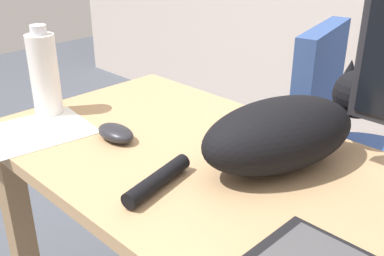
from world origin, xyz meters
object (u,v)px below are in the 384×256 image
at_px(office_chair, 348,188).
at_px(computer_mouse, 116,133).
at_px(water_bottle, 44,74).
at_px(cat, 289,129).

relative_size(office_chair, computer_mouse, 8.11).
height_order(computer_mouse, water_bottle, water_bottle).
distance_m(cat, water_bottle, 0.65).
xyz_separation_m(cat, computer_mouse, (-0.35, -0.19, -0.06)).
bearing_deg(cat, water_bottle, -160.75).
height_order(cat, computer_mouse, cat).
relative_size(cat, water_bottle, 2.47).
relative_size(office_chair, cat, 1.52).
bearing_deg(water_bottle, office_chair, 53.49).
distance_m(computer_mouse, water_bottle, 0.28).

